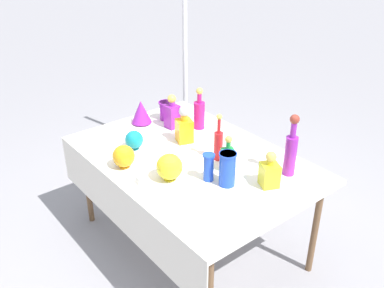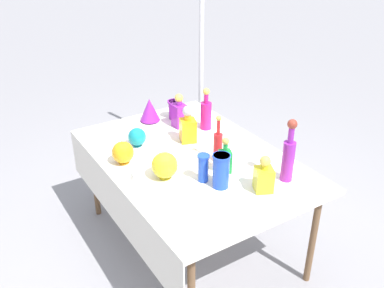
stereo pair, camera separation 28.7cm
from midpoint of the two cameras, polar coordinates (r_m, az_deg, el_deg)
The scene contains 18 objects.
ground_plane at distance 3.37m, azimuth -2.51°, elevation -13.10°, with size 40.00×40.00×0.00m, color gray.
display_table at distance 2.93m, azimuth -3.42°, elevation -3.03°, with size 1.67×1.15×0.76m.
tall_bottle_0 at distance 2.84m, azimuth 0.66°, elevation 0.05°, with size 0.06×0.06×0.33m.
tall_bottle_1 at distance 2.69m, azimuth 10.11°, elevation -0.88°, with size 0.08×0.08×0.41m.
tall_bottle_2 at distance 3.27m, azimuth -1.54°, elevation 4.14°, with size 0.08×0.08×0.33m.
square_decanter_0 at distance 2.73m, azimuth 1.82°, elevation -1.80°, with size 0.10×0.10×0.24m.
square_decanter_1 at distance 2.59m, azimuth 7.22°, elevation -3.84°, with size 0.14×0.14×0.23m.
square_decanter_2 at distance 3.30m, azimuth -5.17°, elevation 4.02°, with size 0.10×0.10×0.27m.
square_decanter_3 at distance 3.08m, azimuth -3.72°, elevation 2.24°, with size 0.14×0.14×0.28m.
slender_vase_0 at distance 2.57m, azimuth 1.56°, elevation -3.34°, with size 0.11×0.11×0.22m.
slender_vase_1 at distance 3.45m, azimuth -5.92°, elevation 4.50°, with size 0.11×0.11×0.15m.
slender_vase_2 at distance 2.62m, azimuth -0.90°, elevation -3.08°, with size 0.08×0.08×0.18m.
fluted_vase_0 at distance 3.40m, azimuth -9.22°, elevation 4.21°, with size 0.16×0.16×0.19m.
round_bowl_0 at distance 3.04m, azimuth -10.43°, elevation 0.48°, with size 0.13×0.13×0.14m.
round_bowl_1 at distance 2.65m, azimuth -6.14°, elevation -3.14°, with size 0.17×0.17×0.17m.
round_bowl_2 at distance 2.83m, azimuth -12.00°, elevation -1.69°, with size 0.15×0.15×0.16m.
price_tag_left at distance 2.67m, azimuth -10.40°, elevation -4.94°, with size 0.06×0.01×0.05m, color white.
canopy_pole at distance 4.07m, azimuth -2.96°, elevation 9.26°, with size 0.18×0.18×2.32m.
Camera 1 is at (1.98, -1.59, 2.21)m, focal length 40.00 mm.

